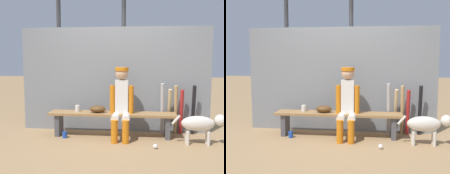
% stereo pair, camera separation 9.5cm
% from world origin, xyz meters
% --- Properties ---
extents(ground_plane, '(30.00, 30.00, 0.00)m').
position_xyz_m(ground_plane, '(0.00, 0.00, 0.00)').
color(ground_plane, '#9E7A51').
extents(chainlink_fence, '(3.50, 0.03, 1.94)m').
position_xyz_m(chainlink_fence, '(0.00, 0.39, 0.97)').
color(chainlink_fence, gray).
rests_on(chainlink_fence, ground_plane).
extents(dugout_bench, '(2.21, 0.36, 0.42)m').
position_xyz_m(dugout_bench, '(0.00, 0.00, 0.33)').
color(dugout_bench, olive).
rests_on(dugout_bench, ground_plane).
extents(player_seated, '(0.41, 0.55, 1.21)m').
position_xyz_m(player_seated, '(0.17, -0.10, 0.65)').
color(player_seated, silver).
rests_on(player_seated, ground_plane).
extents(baseball_glove, '(0.28, 0.20, 0.12)m').
position_xyz_m(baseball_glove, '(-0.25, 0.00, 0.48)').
color(baseball_glove, '#593819').
rests_on(baseball_glove, dugout_bench).
extents(bat_aluminum_silver, '(0.09, 0.22, 0.93)m').
position_xyz_m(bat_aluminum_silver, '(0.88, 0.22, 0.46)').
color(bat_aluminum_silver, '#B7B7BC').
rests_on(bat_aluminum_silver, ground_plane).
extents(bat_wood_natural, '(0.08, 0.26, 0.82)m').
position_xyz_m(bat_wood_natural, '(1.00, 0.30, 0.41)').
color(bat_wood_natural, tan).
rests_on(bat_wood_natural, ground_plane).
extents(bat_wood_tan, '(0.09, 0.21, 0.89)m').
position_xyz_m(bat_wood_tan, '(1.12, 0.28, 0.44)').
color(bat_wood_tan, tan).
rests_on(bat_wood_tan, ground_plane).
extents(bat_aluminum_red, '(0.07, 0.16, 0.81)m').
position_xyz_m(bat_aluminum_red, '(1.22, 0.26, 0.41)').
color(bat_aluminum_red, '#B22323').
rests_on(bat_aluminum_red, ground_plane).
extents(bat_aluminum_black, '(0.06, 0.18, 0.90)m').
position_xyz_m(bat_aluminum_black, '(1.43, 0.25, 0.45)').
color(bat_aluminum_black, black).
rests_on(bat_aluminum_black, ground_plane).
extents(baseball, '(0.07, 0.07, 0.07)m').
position_xyz_m(baseball, '(0.73, -0.59, 0.04)').
color(baseball, white).
rests_on(baseball, ground_plane).
extents(cup_on_ground, '(0.08, 0.08, 0.11)m').
position_xyz_m(cup_on_ground, '(-0.80, -0.19, 0.06)').
color(cup_on_ground, '#1E47AD').
rests_on(cup_on_ground, ground_plane).
extents(cup_on_bench, '(0.08, 0.08, 0.11)m').
position_xyz_m(cup_on_bench, '(-0.62, 0.05, 0.48)').
color(cup_on_bench, silver).
rests_on(cup_on_bench, dugout_bench).
extents(dog, '(0.84, 0.20, 0.49)m').
position_xyz_m(dog, '(1.46, -0.30, 0.34)').
color(dog, beige).
rests_on(dog, ground_plane).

